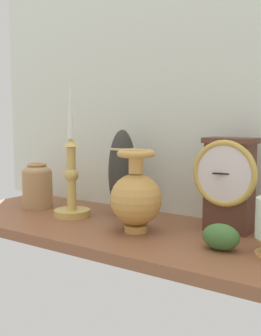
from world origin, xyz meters
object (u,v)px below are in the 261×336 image
(mantel_clock, at_px, (228,182))
(brass_vase_bulbous, at_px, (136,196))
(candlestick_tall_left, at_px, (71,177))
(tall_ceramic_vase, at_px, (122,172))
(brass_vase_jar, at_px, (37,185))

(mantel_clock, bearing_deg, brass_vase_bulbous, -145.58)
(mantel_clock, height_order, brass_vase_bulbous, mantel_clock)
(mantel_clock, relative_size, candlestick_tall_left, 0.57)
(mantel_clock, distance_m, tall_ceramic_vase, 0.29)
(mantel_clock, distance_m, candlestick_tall_left, 0.40)
(tall_ceramic_vase, bearing_deg, brass_vase_bulbous, -43.50)
(tall_ceramic_vase, bearing_deg, candlestick_tall_left, -138.89)
(candlestick_tall_left, height_order, brass_vase_bulbous, candlestick_tall_left)
(candlestick_tall_left, bearing_deg, brass_vase_jar, 170.55)
(mantel_clock, xyz_separation_m, tall_ceramic_vase, (-0.29, -0.00, 0.00))
(brass_vase_jar, bearing_deg, brass_vase_bulbous, -7.84)
(mantel_clock, xyz_separation_m, candlestick_tall_left, (-0.39, -0.09, -0.01))
(brass_vase_bulbous, distance_m, brass_vase_jar, 0.38)
(brass_vase_bulbous, bearing_deg, brass_vase_jar, 172.16)
(brass_vase_bulbous, relative_size, brass_vase_jar, 1.45)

